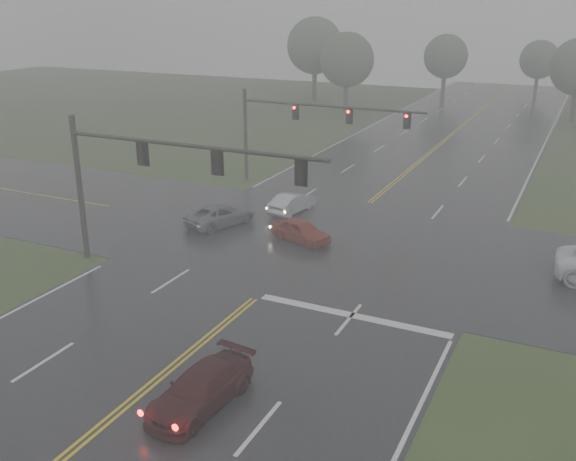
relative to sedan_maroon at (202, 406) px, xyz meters
The scene contains 13 objects.
main_road 13.96m from the sedan_maroon, 99.24° to the left, with size 18.00×160.00×0.02m, color black.
cross_street 15.94m from the sedan_maroon, 98.08° to the left, with size 120.00×14.00×0.02m, color black.
stop_bar 8.48m from the sedan_maroon, 74.55° to the left, with size 8.50×0.50×0.01m, color silver.
sedan_maroon is the anchor object (origin of this frame).
sedan_red 15.70m from the sedan_maroon, 102.44° to the left, with size 1.46×3.63×1.24m, color maroon.
sedan_silver 20.71m from the sedan_maroon, 106.95° to the left, with size 1.30×3.72×1.22m, color #B4B7BD.
car_grey 18.13m from the sedan_maroon, 119.13° to the left, with size 2.04×4.43×1.23m, color #585B60.
signal_gantry_near 12.90m from the sedan_maroon, 134.32° to the left, with size 13.59×0.32×7.40m.
signal_gantry_far 27.20m from the sedan_maroon, 107.90° to the left, with size 13.33×0.34×6.65m.
tree_nw_a 59.83m from the sedan_maroon, 106.17° to the left, with size 6.29×6.29×9.24m.
tree_n_mid 74.03m from the sedan_maroon, 96.74° to the left, with size 5.77×5.77×8.48m.
tree_nw_b 69.10m from the sedan_maroon, 110.25° to the left, with size 7.28×7.28×10.69m.
tree_n_far 80.79m from the sedan_maroon, 88.26° to the left, with size 5.19×5.19×7.63m.
Camera 1 is at (12.54, -8.72, 12.60)m, focal length 40.00 mm.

